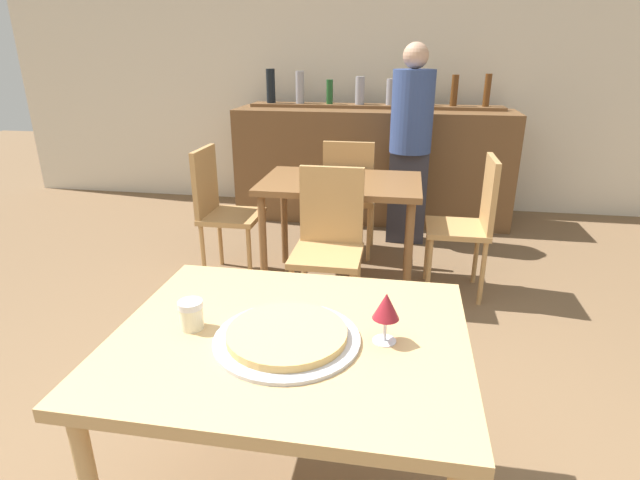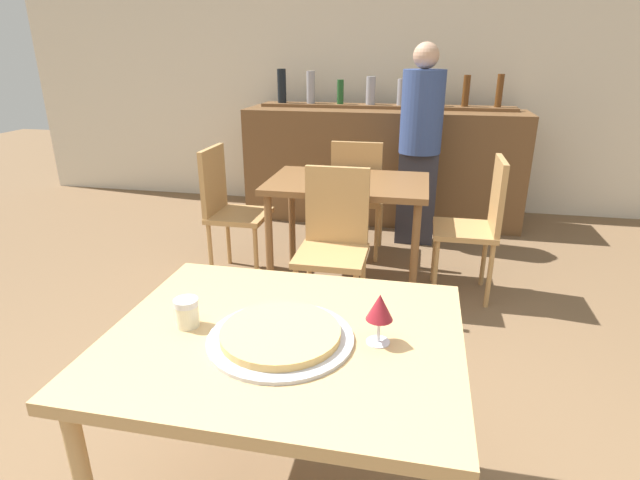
{
  "view_description": "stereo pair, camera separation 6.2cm",
  "coord_description": "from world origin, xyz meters",
  "px_view_note": "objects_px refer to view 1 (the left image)",
  "views": [
    {
      "loc": [
        0.31,
        -1.28,
        1.57
      ],
      "look_at": [
        -0.0,
        0.55,
        0.86
      ],
      "focal_mm": 28.0,
      "sensor_mm": 36.0,
      "label": 1
    },
    {
      "loc": [
        0.37,
        -1.27,
        1.57
      ],
      "look_at": [
        -0.0,
        0.55,
        0.86
      ],
      "focal_mm": 28.0,
      "sensor_mm": 36.0,
      "label": 2
    }
  ],
  "objects_px": {
    "chair_far_side_front": "(329,237)",
    "cheese_shaker": "(191,315)",
    "chair_far_side_left": "(220,205)",
    "chair_far_side_back": "(349,191)",
    "pizza_tray": "(286,336)",
    "chair_far_side_right": "(471,218)",
    "person_standing": "(410,140)",
    "wine_glass": "(386,307)"
  },
  "relations": [
    {
      "from": "chair_far_side_front",
      "to": "cheese_shaker",
      "type": "height_order",
      "value": "chair_far_side_front"
    },
    {
      "from": "chair_far_side_left",
      "to": "cheese_shaker",
      "type": "xyz_separation_m",
      "value": [
        0.66,
        -1.97,
        0.27
      ]
    },
    {
      "from": "chair_far_side_back",
      "to": "pizza_tray",
      "type": "height_order",
      "value": "chair_far_side_back"
    },
    {
      "from": "chair_far_side_back",
      "to": "chair_far_side_front",
      "type": "bearing_deg",
      "value": 90.0
    },
    {
      "from": "chair_far_side_left",
      "to": "cheese_shaker",
      "type": "height_order",
      "value": "chair_far_side_left"
    },
    {
      "from": "chair_far_side_back",
      "to": "chair_far_side_right",
      "type": "height_order",
      "value": "same"
    },
    {
      "from": "chair_far_side_back",
      "to": "chair_far_side_left",
      "type": "bearing_deg",
      "value": 31.13
    },
    {
      "from": "chair_far_side_back",
      "to": "person_standing",
      "type": "height_order",
      "value": "person_standing"
    },
    {
      "from": "chair_far_side_back",
      "to": "cheese_shaker",
      "type": "bearing_deg",
      "value": 85.21
    },
    {
      "from": "cheese_shaker",
      "to": "chair_far_side_back",
      "type": "bearing_deg",
      "value": 85.21
    },
    {
      "from": "chair_far_side_right",
      "to": "wine_glass",
      "type": "height_order",
      "value": "chair_far_side_right"
    },
    {
      "from": "chair_far_side_left",
      "to": "pizza_tray",
      "type": "xyz_separation_m",
      "value": [
        0.96,
        -1.99,
        0.24
      ]
    },
    {
      "from": "pizza_tray",
      "to": "cheese_shaker",
      "type": "bearing_deg",
      "value": 175.78
    },
    {
      "from": "pizza_tray",
      "to": "wine_glass",
      "type": "distance_m",
      "value": 0.31
    },
    {
      "from": "cheese_shaker",
      "to": "wine_glass",
      "type": "xyz_separation_m",
      "value": [
        0.59,
        0.02,
        0.07
      ]
    },
    {
      "from": "person_standing",
      "to": "chair_far_side_front",
      "type": "bearing_deg",
      "value": -106.88
    },
    {
      "from": "pizza_tray",
      "to": "wine_glass",
      "type": "xyz_separation_m",
      "value": [
        0.29,
        0.05,
        0.1
      ]
    },
    {
      "from": "cheese_shaker",
      "to": "wine_glass",
      "type": "distance_m",
      "value": 0.6
    },
    {
      "from": "cheese_shaker",
      "to": "pizza_tray",
      "type": "bearing_deg",
      "value": -4.22
    },
    {
      "from": "pizza_tray",
      "to": "chair_far_side_back",
      "type": "bearing_deg",
      "value": 92.19
    },
    {
      "from": "pizza_tray",
      "to": "cheese_shaker",
      "type": "relative_size",
      "value": 4.75
    },
    {
      "from": "chair_far_side_front",
      "to": "chair_far_side_right",
      "type": "bearing_deg",
      "value": 31.13
    },
    {
      "from": "chair_far_side_left",
      "to": "pizza_tray",
      "type": "bearing_deg",
      "value": -154.22
    },
    {
      "from": "chair_far_side_front",
      "to": "wine_glass",
      "type": "height_order",
      "value": "chair_far_side_front"
    },
    {
      "from": "cheese_shaker",
      "to": "wine_glass",
      "type": "bearing_deg",
      "value": 2.31
    },
    {
      "from": "chair_far_side_front",
      "to": "chair_far_side_back",
      "type": "distance_m",
      "value": 1.04
    },
    {
      "from": "person_standing",
      "to": "cheese_shaker",
      "type": "bearing_deg",
      "value": -102.67
    },
    {
      "from": "chair_far_side_right",
      "to": "wine_glass",
      "type": "xyz_separation_m",
      "value": [
        -0.48,
        -1.94,
        0.33
      ]
    },
    {
      "from": "chair_far_side_back",
      "to": "person_standing",
      "type": "relative_size",
      "value": 0.58
    },
    {
      "from": "pizza_tray",
      "to": "person_standing",
      "type": "distance_m",
      "value": 2.97
    },
    {
      "from": "chair_far_side_front",
      "to": "person_standing",
      "type": "distance_m",
      "value": 1.58
    },
    {
      "from": "wine_glass",
      "to": "chair_far_side_front",
      "type": "bearing_deg",
      "value": 105.16
    },
    {
      "from": "chair_far_side_back",
      "to": "pizza_tray",
      "type": "relative_size",
      "value": 2.15
    },
    {
      "from": "chair_far_side_left",
      "to": "chair_far_side_right",
      "type": "relative_size",
      "value": 1.0
    },
    {
      "from": "chair_far_side_right",
      "to": "pizza_tray",
      "type": "height_order",
      "value": "chair_far_side_right"
    },
    {
      "from": "chair_far_side_right",
      "to": "pizza_tray",
      "type": "bearing_deg",
      "value": -21.12
    },
    {
      "from": "wine_glass",
      "to": "chair_far_side_right",
      "type": "bearing_deg",
      "value": 76.14
    },
    {
      "from": "chair_far_side_front",
      "to": "chair_far_side_left",
      "type": "bearing_deg",
      "value": 148.87
    },
    {
      "from": "chair_far_side_right",
      "to": "wine_glass",
      "type": "relative_size",
      "value": 5.93
    },
    {
      "from": "chair_far_side_right",
      "to": "cheese_shaker",
      "type": "height_order",
      "value": "chair_far_side_right"
    },
    {
      "from": "chair_far_side_front",
      "to": "person_standing",
      "type": "bearing_deg",
      "value": 73.12
    },
    {
      "from": "pizza_tray",
      "to": "chair_far_side_front",
      "type": "bearing_deg",
      "value": 93.75
    }
  ]
}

